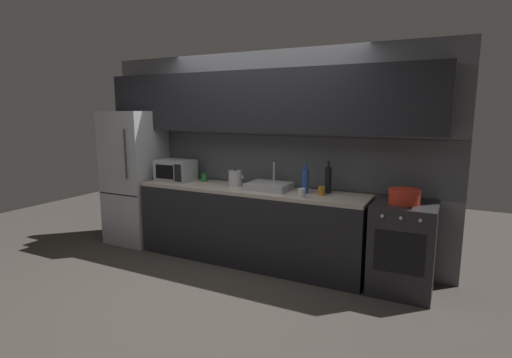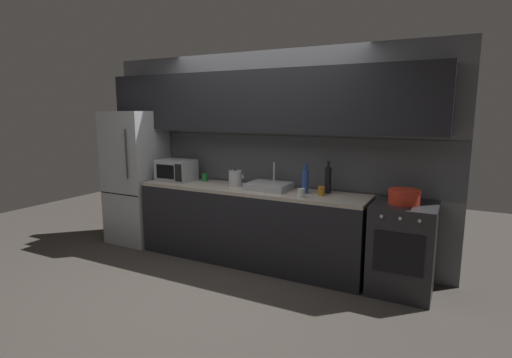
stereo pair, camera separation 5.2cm
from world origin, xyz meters
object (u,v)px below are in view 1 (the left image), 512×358
Objects in this scene: kettle at (235,178)px; mug_green at (204,177)px; wine_bottle_blue at (306,181)px; cooking_pot at (405,196)px; refrigerator at (136,177)px; microwave at (176,170)px; wine_bottle_dark at (328,180)px; mug_amber at (322,191)px; mug_clear at (302,193)px; oven_range at (403,248)px.

mug_green is (-0.52, 0.11, -0.04)m from kettle.
cooking_pot is (1.03, -0.03, -0.06)m from wine_bottle_blue.
refrigerator reaches higher than mug_green.
microwave is 1.99m from wine_bottle_dark.
mug_amber is at bearing -4.84° from mug_green.
mug_amber is at bearing 0.04° from refrigerator.
microwave reaches higher than mug_clear.
kettle is 0.60× the size of wine_bottle_dark.
wine_bottle_dark is at bearing 0.12° from mug_green.
refrigerator is at bearing -180.00° from cooking_pot.
microwave is 2.80m from cooking_pot.
oven_range is 2.51m from mug_green.
microwave reaches higher than cooking_pot.
microwave is at bearing -176.48° from wine_bottle_dark.
kettle is 1.12m from wine_bottle_dark.
cooking_pot is at bearing -0.82° from kettle.
microwave is at bearing -179.71° from wine_bottle_blue.
wine_bottle_dark is 1.63m from mug_green.
mug_clear is at bearing -4.37° from refrigerator.
wine_bottle_blue reaches higher than kettle.
kettle reaches higher than oven_range.
refrigerator is 5.90× the size of cooking_pot.
kettle is at bearing 179.15° from oven_range.
mug_amber is at bearing -1.37° from kettle.
oven_range is 1.14m from mug_clear.
mug_green is at bearing 7.53° from refrigerator.
refrigerator is 1.57m from kettle.
kettle is 0.65× the size of wine_bottle_blue.
oven_range is 9.60× the size of mug_clear.
mug_green is at bearing 167.24° from mug_clear.
microwave is 4.79× the size of mug_amber.
microwave reaches higher than oven_range.
cooking_pot is (2.44, -0.14, 0.02)m from mug_green.
wine_bottle_dark is 0.83m from cooking_pot.
wine_bottle_dark is at bearing 3.02° from refrigerator.
wine_bottle_dark is 0.25m from wine_bottle_blue.
mug_clear is at bearing -169.36° from oven_range.
mug_green is (-2.46, 0.14, 0.50)m from oven_range.
refrigerator is 3.89× the size of microwave.
mug_clear is (-0.16, -0.19, -0.00)m from mug_amber.
mug_clear is at bearing -13.23° from kettle.
wine_bottle_blue is at bearing 0.64° from refrigerator.
cooking_pot is at bearing -0.11° from mug_amber.
mug_amber is 0.84m from cooking_pot.
mug_clear reaches higher than oven_range.
kettle is at bearing 178.63° from mug_amber.
mug_clear is (1.81, -0.21, -0.09)m from microwave.
wine_bottle_dark is at bearing 79.68° from mug_amber.
microwave reaches higher than mug_amber.
wine_bottle_dark is at bearing 61.21° from mug_clear.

